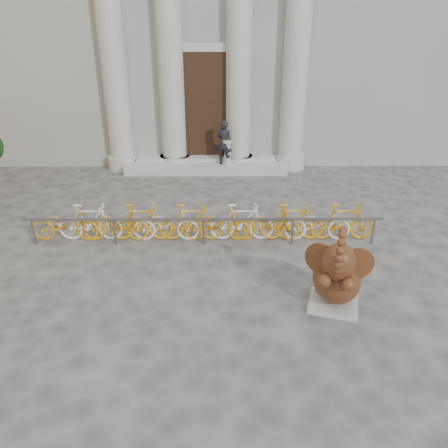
{
  "coord_description": "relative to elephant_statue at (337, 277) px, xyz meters",
  "views": [
    {
      "loc": [
        0.6,
        -6.43,
        5.23
      ],
      "look_at": [
        0.64,
        2.34,
        1.1
      ],
      "focal_mm": 35.0,
      "sensor_mm": 36.0,
      "label": 1
    }
  ],
  "objects": [
    {
      "name": "ground",
      "position": [
        -2.82,
        -0.77,
        -0.69
      ],
      "size": [
        80.0,
        80.0,
        0.0
      ],
      "primitive_type": "plane",
      "color": "#474442",
      "rests_on": "ground"
    },
    {
      "name": "classical_building",
      "position": [
        -2.82,
        14.16,
        5.29
      ],
      "size": [
        22.0,
        10.7,
        12.0
      ],
      "color": "gray",
      "rests_on": "ground"
    },
    {
      "name": "entrance_steps",
      "position": [
        -2.82,
        8.63,
        -0.51
      ],
      "size": [
        6.0,
        1.2,
        0.36
      ],
      "primitive_type": "cube",
      "color": "#A8A59E",
      "rests_on": "ground"
    },
    {
      "name": "elephant_statue",
      "position": [
        0.0,
        0.0,
        0.0
      ],
      "size": [
        1.26,
        1.51,
        1.91
      ],
      "rotation": [
        0.0,
        0.0,
        -0.29
      ],
      "color": "#A8A59E",
      "rests_on": "ground"
    },
    {
      "name": "bike_rack",
      "position": [
        -2.71,
        2.95,
        -0.19
      ],
      "size": [
        9.01,
        0.53,
        1.0
      ],
      "color": "slate",
      "rests_on": "ground"
    },
    {
      "name": "pedestrian",
      "position": [
        -2.14,
        8.33,
        0.48
      ],
      "size": [
        0.69,
        0.56,
        1.62
      ],
      "primitive_type": "imported",
      "rotation": [
        0.0,
        0.0,
        2.8
      ],
      "color": "black",
      "rests_on": "entrance_steps"
    },
    {
      "name": "balustrade_post",
      "position": [
        -2.02,
        8.33,
        0.09
      ],
      "size": [
        0.37,
        0.37,
        0.92
      ],
      "color": "#A8A59E",
      "rests_on": "entrance_steps"
    }
  ]
}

